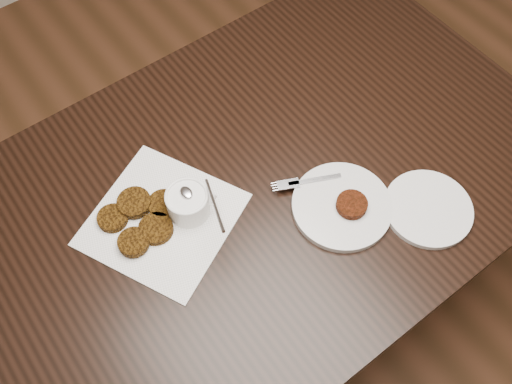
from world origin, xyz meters
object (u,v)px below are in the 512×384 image
Objects in this scene: sauce_ramekin at (186,195)px; plate_empty at (428,209)px; plate_with_patty at (342,204)px; table at (260,249)px; napkin at (163,219)px.

sauce_ramekin is 0.67× the size of plate_empty.
plate_with_patty reaches higher than plate_empty.
plate_with_patty is at bearing -35.34° from sauce_ramekin.
sauce_ramekin is (-0.17, 0.03, 0.44)m from table.
plate_empty is at bearing -36.47° from sauce_ramekin.
sauce_ramekin reaches higher than table.
sauce_ramekin reaches higher than plate_with_patty.
napkin is (-0.23, 0.04, 0.38)m from table.
plate_with_patty is at bearing -59.82° from table.
napkin is at bearing 147.69° from plate_with_patty.
napkin is 1.50× the size of plate_empty.
sauce_ramekin is 0.33m from plate_with_patty.
napkin reaches higher than table.
plate_with_patty is 1.14× the size of plate_empty.
table is at bearing 130.77° from plate_empty.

